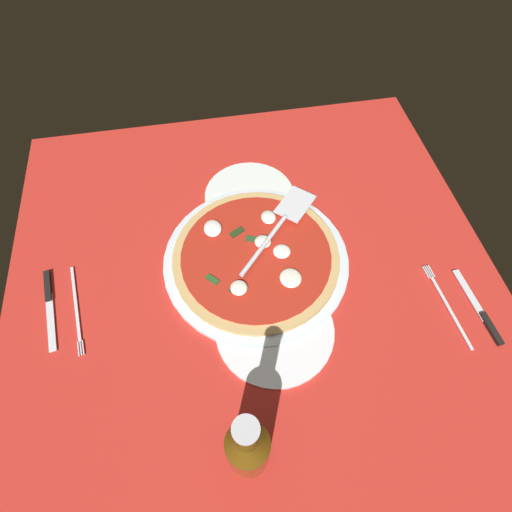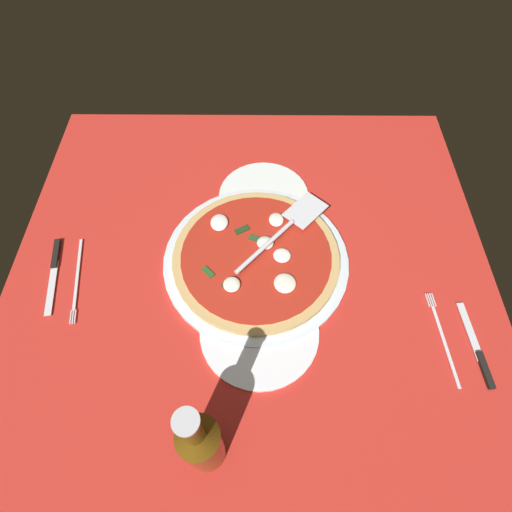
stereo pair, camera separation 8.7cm
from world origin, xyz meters
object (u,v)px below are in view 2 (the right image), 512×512
(dinner_plate_left, at_px, (264,196))
(dinner_plate_right, at_px, (259,331))
(pizza, at_px, (256,256))
(place_setting_near, at_px, (65,275))
(place_setting_far, at_px, (460,346))
(pizza_server, at_px, (286,228))
(beer_bottle, at_px, (201,442))

(dinner_plate_left, distance_m, dinner_plate_right, 0.35)
(pizza, relative_size, place_setting_near, 1.72)
(dinner_plate_left, distance_m, pizza, 0.19)
(place_setting_far, bearing_deg, pizza, 60.31)
(pizza, height_order, place_setting_near, pizza)
(place_setting_far, bearing_deg, pizza_server, 49.07)
(dinner_plate_right, distance_m, beer_bottle, 0.25)
(dinner_plate_right, relative_size, place_setting_near, 1.12)
(pizza, relative_size, pizza_server, 1.60)
(dinner_plate_left, height_order, place_setting_near, place_setting_near)
(dinner_plate_right, bearing_deg, place_setting_far, 86.17)
(dinner_plate_left, bearing_deg, beer_bottle, -9.77)
(dinner_plate_left, distance_m, pizza_server, 0.14)
(dinner_plate_right, height_order, place_setting_near, place_setting_near)
(pizza, distance_m, pizza_server, 0.09)
(place_setting_far, xyz_separation_m, beer_bottle, (0.19, -0.48, 0.09))
(pizza, height_order, beer_bottle, beer_bottle)
(dinner_plate_left, bearing_deg, pizza, -5.30)
(dinner_plate_left, height_order, place_setting_far, place_setting_far)
(dinner_plate_left, relative_size, dinner_plate_right, 0.93)
(pizza, xyz_separation_m, pizza_server, (-0.06, 0.06, 0.02))
(dinner_plate_right, bearing_deg, beer_bottle, -22.38)
(place_setting_near, relative_size, beer_bottle, 0.83)
(dinner_plate_right, bearing_deg, dinner_plate_left, 178.46)
(place_setting_near, bearing_deg, place_setting_far, 70.49)
(dinner_plate_right, xyz_separation_m, beer_bottle, (0.21, -0.09, 0.09))
(dinner_plate_right, bearing_deg, pizza_server, 165.87)
(place_setting_near, height_order, beer_bottle, beer_bottle)
(place_setting_far, distance_m, beer_bottle, 0.52)
(pizza_server, bearing_deg, place_setting_far, -84.65)
(pizza_server, xyz_separation_m, place_setting_far, (0.25, 0.33, -0.04))
(dinner_plate_left, distance_m, place_setting_far, 0.54)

